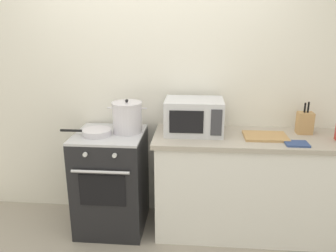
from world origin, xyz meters
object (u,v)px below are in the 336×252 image
at_px(stove, 112,181).
at_px(frying_pan, 96,132).
at_px(cutting_board, 265,136).
at_px(microwave, 194,116).
at_px(oven_mitt, 297,144).
at_px(knife_block, 305,123).
at_px(stock_pot, 127,117).

bearing_deg(stove, frying_pan, -150.10).
xyz_separation_m(stove, frying_pan, (-0.10, -0.06, 0.48)).
height_order(frying_pan, cutting_board, frying_pan).
distance_m(microwave, oven_mitt, 0.87).
relative_size(stove, frying_pan, 2.06).
bearing_deg(oven_mitt, stove, 174.20).
distance_m(frying_pan, oven_mitt, 1.66).
relative_size(stove, cutting_board, 2.56).
height_order(cutting_board, oven_mitt, cutting_board).
xyz_separation_m(cutting_board, oven_mitt, (0.22, -0.16, -0.00)).
relative_size(microwave, cutting_board, 1.39).
bearing_deg(knife_block, microwave, -176.32).
height_order(cutting_board, knife_block, knife_block).
xyz_separation_m(stove, oven_mitt, (1.56, -0.16, 0.47)).
bearing_deg(knife_block, stock_pot, -176.81).
height_order(microwave, knife_block, microwave).
height_order(stock_pot, cutting_board, stock_pot).
xyz_separation_m(frying_pan, cutting_board, (1.45, 0.06, -0.02)).
height_order(microwave, cutting_board, microwave).
bearing_deg(oven_mitt, microwave, 163.86).
bearing_deg(knife_block, frying_pan, -173.75).
distance_m(stove, frying_pan, 0.50).
distance_m(microwave, cutting_board, 0.63).
distance_m(stock_pot, cutting_board, 1.20).
bearing_deg(stove, oven_mitt, -5.80).
relative_size(stock_pot, cutting_board, 0.97).
height_order(knife_block, oven_mitt, knife_block).
xyz_separation_m(stock_pot, oven_mitt, (1.41, -0.21, -0.13)).
relative_size(stock_pot, frying_pan, 0.78).
distance_m(stove, knife_block, 1.80).
xyz_separation_m(stove, microwave, (0.74, 0.08, 0.61)).
bearing_deg(microwave, cutting_board, -7.32).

